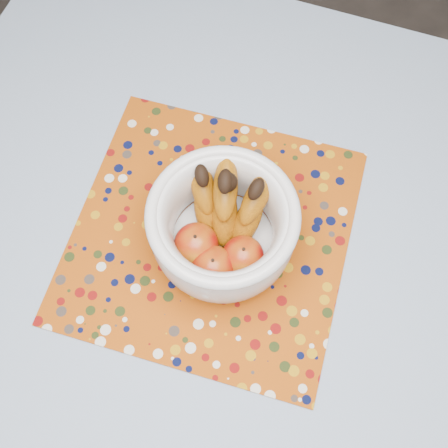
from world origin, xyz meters
name	(u,v)px	position (x,y,z in m)	size (l,w,h in m)	color
table	(239,323)	(0.00, 0.00, 0.67)	(1.20, 1.20, 0.75)	brown
tablecloth	(240,313)	(0.00, 0.00, 0.76)	(1.32, 1.32, 0.01)	slate
placemat	(211,234)	(-0.09, 0.11, 0.76)	(0.45, 0.45, 0.00)	#9A3F08
fruit_bowl	(223,222)	(-0.07, 0.11, 0.84)	(0.23, 0.23, 0.17)	silver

